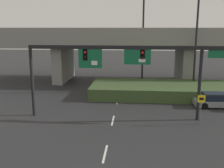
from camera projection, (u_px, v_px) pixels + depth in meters
name	position (u px, v px, depth m)	size (l,w,h in m)	color
lane_markings	(115.00, 110.00, 25.15)	(0.14, 32.42, 0.01)	silver
signal_gantry	(128.00, 59.00, 21.76)	(17.97, 0.44, 6.28)	black
speed_limit_sign	(201.00, 105.00, 20.88)	(0.60, 0.11, 2.54)	#4C4C4C
highway_light_pole_near	(143.00, 27.00, 33.30)	(0.70, 0.36, 14.87)	black
highway_light_pole_far	(197.00, 27.00, 30.71)	(0.70, 0.36, 14.82)	black
overpass_bridge	(122.00, 43.00, 37.25)	(40.89, 9.32, 7.69)	gray
grass_embankment	(168.00, 90.00, 30.10)	(17.67, 6.64, 1.33)	#384C28
parked_sedan_near_right	(215.00, 100.00, 25.88)	(4.29, 1.90, 1.41)	gray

